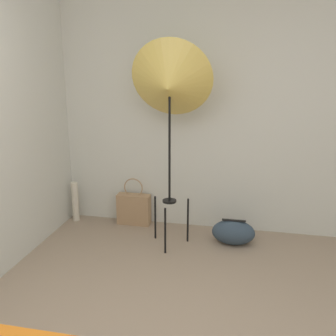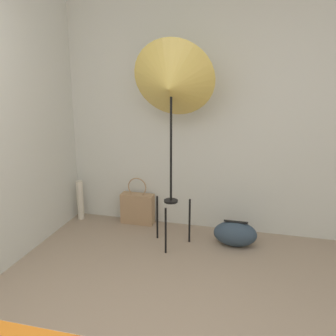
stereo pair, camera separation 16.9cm
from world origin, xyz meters
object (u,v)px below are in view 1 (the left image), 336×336
(tote_bag, at_px, (134,209))
(duffel_bag, at_px, (233,232))
(photo_umbrella, at_px, (170,85))
(paper_roll, at_px, (75,202))

(tote_bag, relative_size, duffel_bag, 1.25)
(photo_umbrella, bearing_deg, duffel_bag, 12.17)
(tote_bag, distance_m, paper_roll, 0.68)
(photo_umbrella, distance_m, tote_bag, 1.53)
(paper_roll, bearing_deg, duffel_bag, -7.27)
(tote_bag, relative_size, paper_roll, 1.17)
(tote_bag, height_order, paper_roll, tote_bag)
(duffel_bag, bearing_deg, photo_umbrella, -167.83)
(photo_umbrella, relative_size, paper_roll, 4.34)
(tote_bag, xyz_separation_m, duffel_bag, (1.12, -0.28, -0.06))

